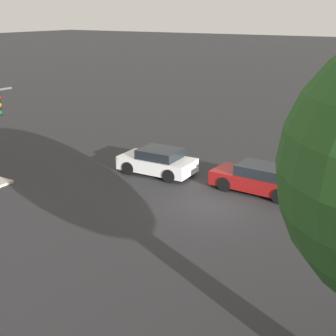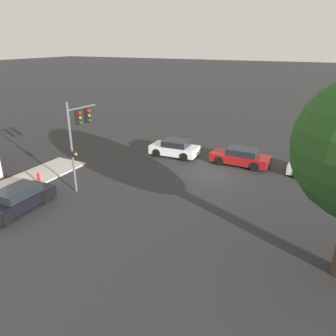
% 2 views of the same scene
% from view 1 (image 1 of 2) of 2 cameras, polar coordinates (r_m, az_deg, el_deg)
% --- Properties ---
extents(ground_plane, '(300.00, 300.00, 0.00)m').
position_cam_1_polar(ground_plane, '(21.00, 5.43, -4.37)').
color(ground_plane, '#28282B').
extents(crossing_car_1, '(4.51, 1.98, 1.35)m').
position_cam_1_polar(crossing_car_1, '(22.43, 11.08, -1.33)').
color(crossing_car_1, maroon).
rests_on(crossing_car_1, ground_plane).
extents(crossing_car_2, '(4.03, 2.12, 1.37)m').
position_cam_1_polar(crossing_car_2, '(24.52, -1.27, 0.78)').
color(crossing_car_2, silver).
rests_on(crossing_car_2, ground_plane).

